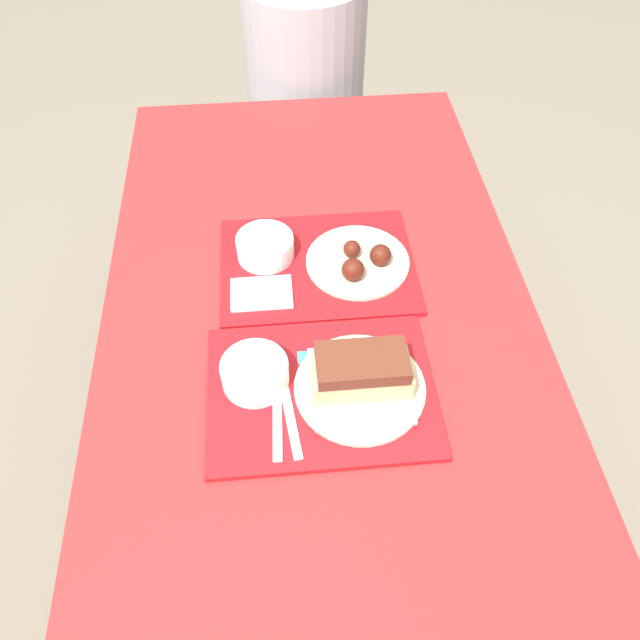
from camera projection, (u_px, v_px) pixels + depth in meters
ground_plane at (321, 488)px, 1.82m from camera, size 12.00×12.00×0.00m
picnic_table at (321, 354)px, 1.31m from camera, size 0.88×1.68×0.75m
picnic_bench_far at (294, 161)px, 2.20m from camera, size 0.84×0.28×0.44m
tray_near at (321, 391)px, 1.14m from camera, size 0.41×0.32×0.01m
tray_far at (317, 266)px, 1.34m from camera, size 0.41×0.32×0.01m
bowl_coleslaw_near at (255, 372)px, 1.12m from camera, size 0.12×0.12×0.05m
brisket_sandwich_plate at (361, 377)px, 1.11m from camera, size 0.24×0.24×0.10m
plastic_fork_near at (277, 417)px, 1.09m from camera, size 0.02×0.17×0.00m
plastic_knife_near at (290, 416)px, 1.09m from camera, size 0.04×0.17×0.00m
condiment_packet at (307, 358)px, 1.17m from camera, size 0.04×0.03×0.01m
bowl_coleslaw_far at (265, 246)px, 1.33m from camera, size 0.12×0.12×0.05m
wings_plate_far at (360, 261)px, 1.32m from camera, size 0.22×0.22×0.06m
napkin_far at (262, 293)px, 1.28m from camera, size 0.13×0.09×0.01m
person_seated_across at (305, 63)px, 1.93m from camera, size 0.37×0.37×0.71m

